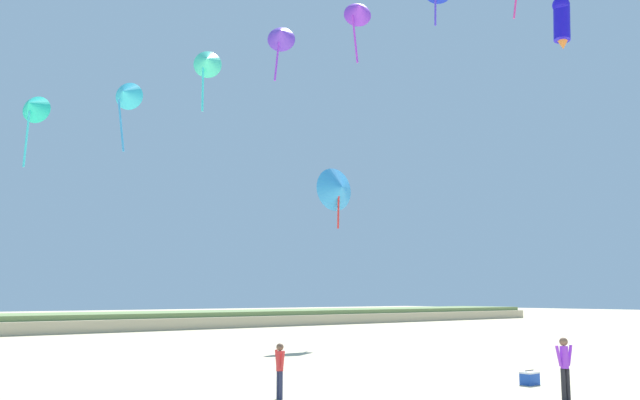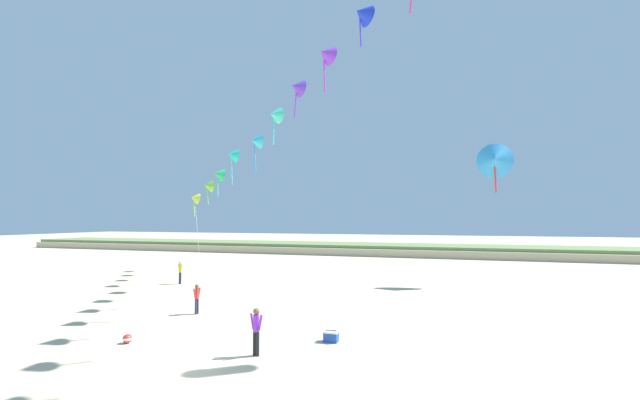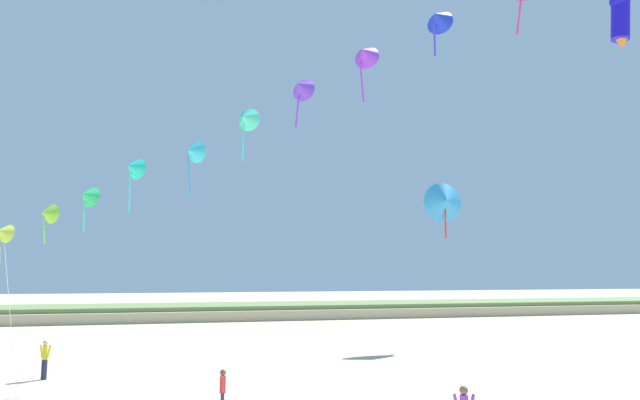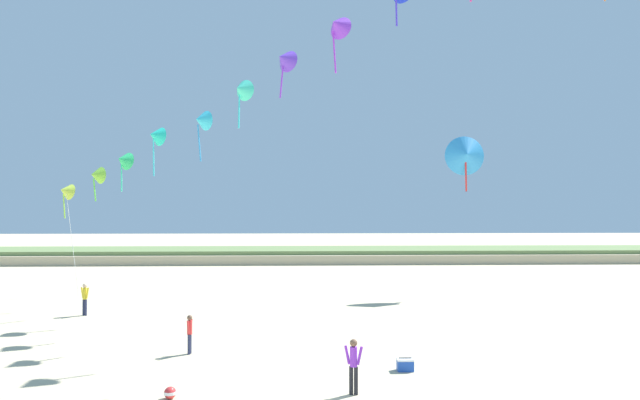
# 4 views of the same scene
# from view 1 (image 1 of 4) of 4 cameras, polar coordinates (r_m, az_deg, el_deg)

# --- Properties ---
(dune_ridge) EXTENTS (120.00, 10.23, 1.38)m
(dune_ridge) POSITION_cam_1_polar(r_m,az_deg,el_deg) (58.25, -24.32, -9.46)
(dune_ridge) COLOR #BFAE8B
(dune_ridge) RESTS_ON ground
(person_near_left) EXTENTS (0.59, 0.25, 1.69)m
(person_near_left) POSITION_cam_1_polar(r_m,az_deg,el_deg) (20.34, 19.91, -12.84)
(person_near_left) COLOR black
(person_near_left) RESTS_ON ground
(person_near_right) EXTENTS (0.21, 0.54, 1.52)m
(person_near_right) POSITION_cam_1_polar(r_m,az_deg,el_deg) (19.41, -3.41, -13.84)
(person_near_right) COLOR #282D4C
(person_near_right) RESTS_ON ground
(kite_banner_string) EXTENTS (29.14, 22.67, 18.44)m
(kite_banner_string) POSITION_cam_1_polar(r_m,az_deg,el_deg) (27.28, -6.45, 12.52)
(kite_banner_string) COLOR #C4E242
(large_kite_low_lead) EXTENTS (1.14, 0.99, 2.63)m
(large_kite_low_lead) POSITION_cam_1_polar(r_m,az_deg,el_deg) (35.61, 19.69, 14.05)
(large_kite_low_lead) COLOR #1710CB
(large_kite_mid_trail) EXTENTS (2.73, 1.13, 3.84)m
(large_kite_mid_trail) POSITION_cam_1_polar(r_m,az_deg,el_deg) (41.64, 1.55, 0.98)
(large_kite_mid_trail) COLOR #339BE5
(beach_cooler) EXTENTS (0.58, 0.41, 0.46)m
(beach_cooler) POSITION_cam_1_polar(r_m,az_deg,el_deg) (23.50, 17.24, -14.13)
(beach_cooler) COLOR blue
(beach_cooler) RESTS_ON ground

